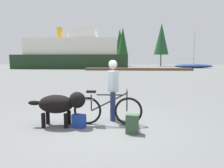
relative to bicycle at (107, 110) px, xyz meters
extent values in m
plane|color=#595B5B|center=(-0.17, -0.12, -0.39)|extent=(160.00, 160.00, 0.00)
torus|color=black|center=(0.54, 0.00, -0.03)|extent=(0.72, 0.06, 0.72)
torus|color=black|center=(-0.51, 0.00, -0.03)|extent=(0.72, 0.06, 0.72)
cube|color=black|center=(0.06, 0.00, 0.39)|extent=(0.68, 0.03, 0.03)
cube|color=black|center=(0.04, 0.00, 0.21)|extent=(0.91, 0.03, 0.49)
cylinder|color=black|center=(-0.41, 0.00, 0.18)|extent=(0.03, 0.03, 0.42)
cylinder|color=black|center=(0.50, 0.00, 0.23)|extent=(0.03, 0.03, 0.52)
cube|color=black|center=(-0.41, 0.00, 0.47)|extent=(0.24, 0.10, 0.06)
cylinder|color=black|center=(0.50, 0.00, 0.51)|extent=(0.03, 0.44, 0.03)
cube|color=slate|center=(-0.53, 0.00, 0.27)|extent=(0.36, 0.14, 0.02)
cylinder|color=navy|center=(0.12, 0.58, 0.01)|extent=(0.14, 0.14, 0.80)
cylinder|color=navy|center=(0.12, 0.36, 0.01)|extent=(0.14, 0.14, 0.80)
cylinder|color=silver|center=(0.12, 0.47, 0.70)|extent=(0.32, 0.32, 0.57)
cylinder|color=silver|center=(0.12, 0.69, 0.73)|extent=(0.09, 0.09, 0.50)
cylinder|color=silver|center=(0.12, 0.25, 0.73)|extent=(0.09, 0.09, 0.50)
sphere|color=tan|center=(0.12, 0.47, 1.13)|extent=(0.22, 0.22, 0.22)
sphere|color=white|center=(0.12, 0.47, 1.16)|extent=(0.23, 0.23, 0.23)
ellipsoid|color=black|center=(-1.28, -0.17, 0.17)|extent=(0.88, 0.55, 0.47)
sphere|color=black|center=(-0.74, -0.17, 0.28)|extent=(0.41, 0.41, 0.41)
ellipsoid|color=black|center=(-1.84, -0.17, 0.19)|extent=(0.32, 0.12, 0.12)
cylinder|color=black|center=(-1.00, -0.02, -0.21)|extent=(0.10, 0.10, 0.36)
cylinder|color=black|center=(-1.00, -0.32, -0.21)|extent=(0.10, 0.10, 0.36)
cylinder|color=black|center=(-1.56, -0.02, -0.21)|extent=(0.10, 0.10, 0.36)
cylinder|color=black|center=(-1.56, -0.32, -0.21)|extent=(0.10, 0.10, 0.36)
cube|color=#334C33|center=(0.62, -0.61, -0.17)|extent=(0.31, 0.25, 0.44)
cube|color=navy|center=(-0.69, -0.27, -0.23)|extent=(0.36, 0.26, 0.33)
cube|color=brown|center=(2.87, 29.98, -0.19)|extent=(17.59, 2.15, 0.40)
cube|color=#1E331E|center=(-10.05, 37.71, 0.99)|extent=(22.54, 8.44, 2.75)
cube|color=silver|center=(-10.05, 37.71, 3.96)|extent=(18.03, 7.09, 3.20)
cube|color=silver|center=(-7.80, 37.71, 6.46)|extent=(5.41, 5.06, 1.80)
cylinder|color=#BF8C19|center=(-12.76, 37.71, 6.76)|extent=(1.10, 1.10, 2.40)
ellipsoid|color=navy|center=(15.52, 40.91, 0.06)|extent=(8.28, 2.32, 0.90)
cylinder|color=#B2B2B7|center=(15.52, 40.91, 4.04)|extent=(0.14, 0.14, 7.06)
cylinder|color=#B2B2B7|center=(14.28, 40.91, 1.71)|extent=(3.73, 0.10, 0.10)
cylinder|color=#4C331E|center=(-8.85, 54.63, 0.75)|extent=(0.31, 0.31, 2.27)
cone|color=#1E4C28|center=(-8.85, 54.63, 5.13)|extent=(3.30, 3.30, 6.49)
cylinder|color=#4C331E|center=(0.13, 55.71, 1.25)|extent=(0.46, 0.46, 3.28)
cone|color=#19471E|center=(0.13, 55.71, 6.82)|extent=(3.06, 3.06, 7.86)
cylinder|color=#4C331E|center=(11.05, 55.34, 1.28)|extent=(0.31, 0.31, 3.34)
cone|color=#1E4C28|center=(11.05, 55.34, 7.31)|extent=(4.16, 4.16, 8.72)
cylinder|color=#4C331E|center=(-0.83, 61.49, 0.69)|extent=(0.40, 0.40, 2.17)
cone|color=#19471E|center=(-0.83, 61.49, 6.40)|extent=(4.27, 4.27, 9.25)
camera|label=1|loc=(0.41, -5.24, 1.27)|focal=33.41mm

